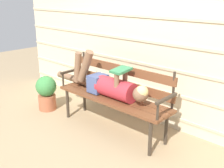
{
  "coord_description": "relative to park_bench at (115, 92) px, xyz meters",
  "views": [
    {
      "loc": [
        2.27,
        -2.32,
        1.79
      ],
      "look_at": [
        0.0,
        0.12,
        0.66
      ],
      "focal_mm": 43.48,
      "sensor_mm": 36.0,
      "label": 1
    }
  ],
  "objects": [
    {
      "name": "potted_plant",
      "position": [
        -1.22,
        -0.27,
        -0.23
      ],
      "size": [
        0.32,
        0.32,
        0.55
      ],
      "color": "#AD5B3D",
      "rests_on": "ground"
    },
    {
      "name": "reclining_person",
      "position": [
        -0.08,
        -0.07,
        0.11
      ],
      "size": [
        1.77,
        0.26,
        0.59
      ],
      "color": "#B72D38"
    },
    {
      "name": "ground_plane",
      "position": [
        -0.0,
        -0.19,
        -0.53
      ],
      "size": [
        12.0,
        12.0,
        0.0
      ],
      "primitive_type": "plane",
      "color": "tan"
    },
    {
      "name": "house_siding",
      "position": [
        -0.0,
        0.56,
        0.63
      ],
      "size": [
        5.37,
        0.08,
        2.3
      ],
      "color": "beige",
      "rests_on": "ground"
    },
    {
      "name": "park_bench",
      "position": [
        0.0,
        0.0,
        0.0
      ],
      "size": [
        1.7,
        0.44,
        0.93
      ],
      "color": "brown",
      "rests_on": "ground"
    }
  ]
}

